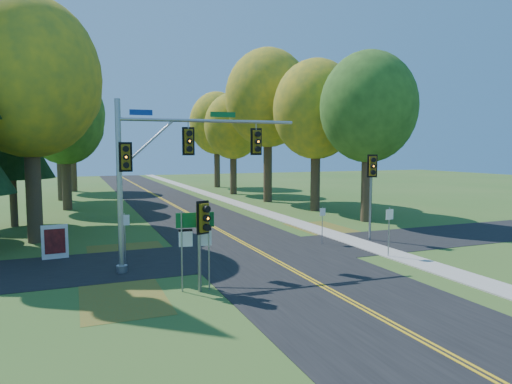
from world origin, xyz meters
name	(u,v)px	position (x,y,z in m)	size (l,w,h in m)	color
ground	(275,261)	(0.00, 0.00, 0.00)	(160.00, 160.00, 0.00)	#305A20
road_main	(275,260)	(0.00, 0.00, 0.01)	(8.00, 160.00, 0.02)	black
road_cross	(260,252)	(0.00, 2.00, 0.01)	(60.00, 6.00, 0.02)	black
centerline_left	(273,260)	(-0.10, 0.00, 0.03)	(0.10, 160.00, 0.01)	gold
centerline_right	(277,260)	(0.10, 0.00, 0.03)	(0.10, 160.00, 0.01)	gold
sidewalk_east	(380,250)	(6.20, 0.00, 0.03)	(1.60, 160.00, 0.06)	#9E998E
leaf_patch_w_near	(129,255)	(-6.50, 4.00, 0.01)	(4.00, 6.00, 0.00)	brown
leaf_patch_e	(331,231)	(6.80, 6.00, 0.01)	(3.50, 8.00, 0.00)	brown
leaf_patch_w_far	(123,297)	(-7.50, -3.00, 0.01)	(3.00, 5.00, 0.00)	brown
tree_w_a	(30,78)	(-11.13, 9.38, 9.49)	(8.00, 8.00, 14.15)	#38281C
tree_e_a	(369,108)	(11.57, 8.77, 8.53)	(7.20, 7.20, 12.73)	#38281C
tree_w_b	(29,79)	(-11.72, 16.29, 10.37)	(8.60, 8.60, 15.38)	#38281C
tree_e_b	(316,110)	(10.97, 15.58, 8.90)	(7.60, 7.60, 13.33)	#38281C
tree_w_c	(65,121)	(-9.54, 24.47, 7.94)	(6.80, 6.80, 11.91)	#38281C
tree_e_c	(268,99)	(9.88, 23.69, 10.66)	(8.80, 8.80, 15.79)	#38281C
tree_w_d	(60,109)	(-10.13, 33.18, 9.78)	(8.20, 8.20, 14.56)	#38281C
tree_e_d	(233,127)	(9.26, 32.87, 8.24)	(7.00, 7.00, 12.32)	#38281C
tree_w_e	(72,114)	(-8.92, 44.09, 10.07)	(8.40, 8.40, 14.97)	#38281C
tree_e_e	(217,124)	(10.47, 43.58, 9.19)	(7.80, 7.80, 13.74)	#38281C
pine_c	(8,87)	(-13.00, 16.00, 9.69)	(5.60, 5.60, 20.56)	#38281C
traffic_mast	(167,162)	(-5.12, 0.42, 4.89)	(8.38, 0.86, 7.60)	#96999F
east_signal_pole	(372,176)	(7.32, 2.37, 3.90)	(0.56, 0.68, 5.14)	gray
ped_signal_pole	(203,225)	(-4.61, -3.59, 2.62)	(0.53, 0.64, 3.52)	gray
route_sign_cluster	(195,234)	(-4.80, -3.20, 2.19)	(1.44, 0.25, 3.11)	gray
info_kiosk	(55,242)	(-10.00, 4.42, 0.85)	(1.24, 0.27, 1.71)	silver
reg_sign_e_north	(322,219)	(4.20, 2.69, 1.47)	(0.40, 0.12, 2.14)	gray
reg_sign_e_south	(389,223)	(5.62, -1.46, 1.73)	(0.48, 0.10, 2.52)	gray
reg_sign_w	(125,229)	(-6.86, 2.16, 1.66)	(0.46, 0.09, 2.42)	gray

